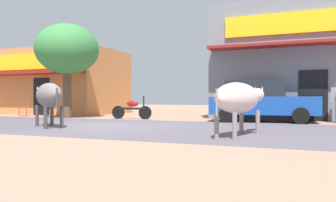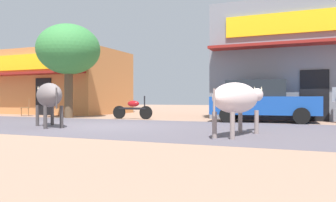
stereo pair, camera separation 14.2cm
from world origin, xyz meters
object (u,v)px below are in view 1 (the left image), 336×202
Objects in this scene: parked_hatchback_car at (261,101)px; cow_near_brown at (48,96)px; cow_far_dark at (239,98)px; parked_motorcycle at (132,109)px; roadside_tree at (67,50)px; cafe_chair_near_tree at (24,106)px.

parked_hatchback_car is 1.83× the size of cow_near_brown.
parked_hatchback_car reaches higher than cow_near_brown.
parked_motorcycle is at bearing 138.24° from cow_far_dark.
parked_hatchback_car is 1.49× the size of cow_far_dark.
parked_hatchback_car is at bearing 39.85° from cow_near_brown.
roadside_tree is at bearing 152.15° from cow_far_dark.
parked_motorcycle is (-5.63, -0.27, -0.38)m from parked_hatchback_car.
roadside_tree reaches higher than parked_motorcycle.
parked_motorcycle reaches higher than cafe_chair_near_tree.
roadside_tree reaches higher than parked_hatchback_car.
cow_near_brown is (2.88, -4.53, -2.26)m from roadside_tree.
roadside_tree is 4.39m from parked_motorcycle.
roadside_tree is at bearing -11.50° from cafe_chair_near_tree.
parked_hatchback_car is 12.38m from cafe_chair_near_tree.
cow_far_dark is 3.05× the size of cafe_chair_near_tree.
parked_motorcycle is at bearing -177.27° from parked_hatchback_car.
parked_hatchback_car reaches higher than cow_far_dark.
cafe_chair_near_tree is (-3.39, 0.69, -2.76)m from roadside_tree.
cow_near_brown is at bearing -140.15° from parked_hatchback_car.
cow_near_brown reaches higher than cow_far_dark.
roadside_tree reaches higher than cow_near_brown.
cow_far_dark is (5.68, -5.07, 0.46)m from parked_motorcycle.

